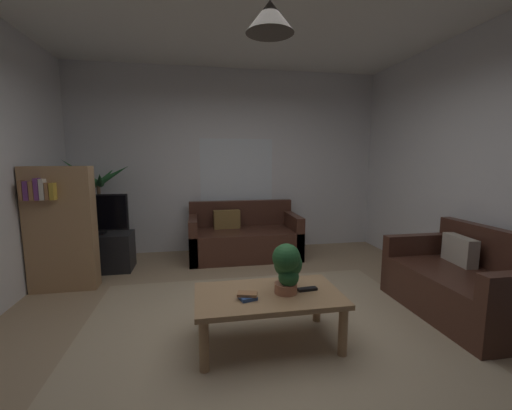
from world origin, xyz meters
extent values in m
cube|color=#9E8466|center=(0.00, 0.00, -0.01)|extent=(4.83, 5.13, 0.02)
cube|color=tan|center=(0.00, -0.20, 0.00)|extent=(3.14, 2.82, 0.01)
cube|color=silver|center=(0.00, 2.60, 1.43)|extent=(4.95, 0.06, 2.87)
cube|color=silver|center=(2.44, 0.00, 1.43)|extent=(0.06, 5.13, 2.87)
cube|color=white|center=(0.10, 2.57, 1.26)|extent=(1.16, 0.01, 1.07)
cube|color=#47281E|center=(0.14, 2.05, 0.21)|extent=(1.62, 0.83, 0.42)
cube|color=#47281E|center=(0.14, 2.41, 0.62)|extent=(1.62, 0.12, 0.40)
cube|color=#47281E|center=(-0.61, 2.05, 0.32)|extent=(0.12, 0.83, 0.64)
cube|color=#47281E|center=(0.90, 2.05, 0.32)|extent=(0.12, 0.83, 0.64)
cube|color=brown|center=(-0.10, 2.23, 0.56)|extent=(0.41, 0.15, 0.28)
cube|color=#47281E|center=(1.90, -0.13, 0.21)|extent=(0.83, 1.34, 0.42)
cube|color=#47281E|center=(2.25, -0.13, 0.62)|extent=(0.12, 1.34, 0.40)
cube|color=#47281E|center=(1.90, 0.49, 0.32)|extent=(0.83, 0.12, 0.64)
cube|color=#B7AD9E|center=(2.07, 0.11, 0.56)|extent=(0.17, 0.41, 0.28)
cube|color=#A87F56|center=(-0.01, -0.27, 0.40)|extent=(1.15, 0.65, 0.04)
cylinder|color=#A87F56|center=(-0.52, -0.54, 0.19)|extent=(0.07, 0.07, 0.38)
cylinder|color=#A87F56|center=(0.51, -0.54, 0.19)|extent=(0.07, 0.07, 0.38)
cylinder|color=#A87F56|center=(-0.52, 0.00, 0.19)|extent=(0.07, 0.07, 0.38)
cylinder|color=#A87F56|center=(0.51, 0.00, 0.19)|extent=(0.07, 0.07, 0.38)
cube|color=#2D4C8C|center=(-0.19, -0.35, 0.44)|extent=(0.15, 0.14, 0.03)
cube|color=#99663F|center=(-0.18, -0.34, 0.46)|extent=(0.17, 0.13, 0.02)
cube|color=black|center=(0.32, -0.27, 0.43)|extent=(0.16, 0.06, 0.02)
cube|color=black|center=(0.16, -0.26, 0.43)|extent=(0.16, 0.14, 0.02)
cylinder|color=#B77051|center=(0.13, -0.28, 0.46)|extent=(0.18, 0.18, 0.08)
sphere|color=#235B2D|center=(0.15, -0.30, 0.56)|extent=(0.16, 0.16, 0.16)
sphere|color=#235B2D|center=(0.16, -0.25, 0.65)|extent=(0.23, 0.23, 0.23)
sphere|color=#235B2D|center=(0.13, -0.29, 0.71)|extent=(0.22, 0.22, 0.22)
cube|color=black|center=(-1.86, 1.82, 0.25)|extent=(0.90, 0.44, 0.50)
cube|color=black|center=(-1.86, 1.80, 0.79)|extent=(0.85, 0.05, 0.48)
cube|color=black|center=(-1.86, 1.77, 0.79)|extent=(0.81, 0.00, 0.44)
cube|color=black|center=(-1.86, 1.80, 0.52)|extent=(0.24, 0.16, 0.04)
cylinder|color=brown|center=(-1.92, 2.28, 0.15)|extent=(0.32, 0.32, 0.30)
cylinder|color=brown|center=(-1.92, 2.28, 0.72)|extent=(0.05, 0.05, 0.83)
cone|color=#235B2D|center=(-1.71, 2.27, 1.25)|extent=(0.48, 0.12, 0.33)
cone|color=#235B2D|center=(-1.84, 2.43, 1.22)|extent=(0.24, 0.37, 0.32)
cone|color=#235B2D|center=(-2.07, 2.38, 1.20)|extent=(0.36, 0.32, 0.27)
cone|color=#235B2D|center=(-2.12, 2.18, 1.30)|extent=(0.46, 0.32, 0.44)
cone|color=#235B2D|center=(-1.85, 2.13, 1.20)|extent=(0.21, 0.36, 0.28)
cube|color=#A87F56|center=(-2.04, 1.23, 0.70)|extent=(0.70, 0.22, 1.40)
cube|color=#99663F|center=(-2.33, 1.11, 1.15)|extent=(0.03, 0.16, 0.21)
cube|color=#72387F|center=(-2.28, 1.11, 1.15)|extent=(0.05, 0.16, 0.20)
cube|color=#99663F|center=(-2.23, 1.11, 1.15)|extent=(0.04, 0.16, 0.20)
cube|color=#72387F|center=(-2.18, 1.11, 1.16)|extent=(0.04, 0.16, 0.23)
cube|color=beige|center=(-2.13, 1.11, 1.16)|extent=(0.05, 0.16, 0.22)
cube|color=#99663F|center=(-2.08, 1.11, 1.14)|extent=(0.04, 0.16, 0.18)
cube|color=gold|center=(-2.03, 1.11, 1.14)|extent=(0.05, 0.16, 0.18)
cone|color=#4C4742|center=(-0.01, -0.27, 2.47)|extent=(0.35, 0.35, 0.22)
camera|label=1|loc=(-0.54, -2.66, 1.48)|focal=22.79mm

